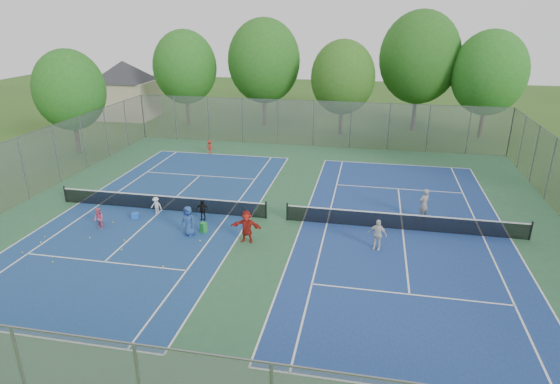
% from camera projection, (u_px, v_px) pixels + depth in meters
% --- Properties ---
extents(ground, '(120.00, 120.00, 0.00)m').
position_uv_depth(ground, '(277.00, 219.00, 26.68)').
color(ground, '#2E531A').
rests_on(ground, ground).
extents(court_pad, '(32.00, 32.00, 0.01)m').
position_uv_depth(court_pad, '(277.00, 219.00, 26.68)').
color(court_pad, '#2B5A39').
rests_on(court_pad, ground).
extents(court_left, '(10.97, 23.77, 0.01)m').
position_uv_depth(court_left, '(162.00, 210.00, 27.95)').
color(court_left, navy).
rests_on(court_left, court_pad).
extents(court_right, '(10.97, 23.77, 0.01)m').
position_uv_depth(court_right, '(403.00, 229.00, 25.40)').
color(court_right, navy).
rests_on(court_right, court_pad).
extents(net_left, '(12.87, 0.10, 0.91)m').
position_uv_depth(net_left, '(161.00, 203.00, 27.79)').
color(net_left, black).
rests_on(net_left, ground).
extents(net_right, '(12.87, 0.10, 0.91)m').
position_uv_depth(net_right, '(403.00, 222.00, 25.24)').
color(net_right, black).
rests_on(net_right, ground).
extents(fence_north, '(32.00, 0.10, 4.00)m').
position_uv_depth(fence_north, '(314.00, 124.00, 40.61)').
color(fence_north, gray).
rests_on(fence_north, ground).
extents(fence_west, '(0.10, 32.00, 4.00)m').
position_uv_depth(fence_west, '(23.00, 169.00, 28.88)').
color(fence_west, gray).
rests_on(fence_west, ground).
extents(house, '(11.03, 11.03, 7.30)m').
position_uv_depth(house, '(124.00, 79.00, 51.16)').
color(house, '#B7A88C').
rests_on(house, ground).
extents(tree_nw, '(6.40, 6.40, 9.58)m').
position_uv_depth(tree_nw, '(185.00, 67.00, 47.26)').
color(tree_nw, '#443326').
rests_on(tree_nw, ground).
extents(tree_nl, '(7.20, 7.20, 10.69)m').
position_uv_depth(tree_nl, '(264.00, 61.00, 46.49)').
color(tree_nl, '#443326').
rests_on(tree_nl, ground).
extents(tree_nc, '(6.00, 6.00, 8.85)m').
position_uv_depth(tree_nc, '(343.00, 77.00, 43.61)').
color(tree_nc, '#443326').
rests_on(tree_nc, ground).
extents(tree_nr, '(7.60, 7.60, 11.42)m').
position_uv_depth(tree_nr, '(420.00, 58.00, 44.49)').
color(tree_nr, '#443326').
rests_on(tree_nr, ground).
extents(tree_ne, '(6.60, 6.60, 9.77)m').
position_uv_depth(tree_ne, '(489.00, 73.00, 41.95)').
color(tree_ne, '#443326').
rests_on(tree_ne, ground).
extents(tree_side_w, '(5.60, 5.60, 8.47)m').
position_uv_depth(tree_side_w, '(70.00, 90.00, 37.42)').
color(tree_side_w, '#443326').
rests_on(tree_side_w, ground).
extents(ball_crate, '(0.45, 0.45, 0.32)m').
position_uv_depth(ball_crate, '(135.00, 216.00, 26.76)').
color(ball_crate, blue).
rests_on(ball_crate, ground).
extents(ball_hopper, '(0.38, 0.38, 0.57)m').
position_uv_depth(ball_hopper, '(203.00, 228.00, 25.00)').
color(ball_hopper, green).
rests_on(ball_hopper, ground).
extents(student_a, '(0.43, 0.33, 1.04)m').
position_uv_depth(student_a, '(99.00, 217.00, 25.72)').
color(student_a, '#D34C13').
rests_on(student_a, ground).
extents(student_b, '(0.72, 0.67, 1.18)m').
position_uv_depth(student_b, '(99.00, 219.00, 25.33)').
color(student_b, '#DB557B').
rests_on(student_b, ground).
extents(student_c, '(0.71, 0.45, 1.05)m').
position_uv_depth(student_c, '(156.00, 206.00, 27.23)').
color(student_c, silver).
rests_on(student_c, ground).
extents(student_d, '(0.76, 0.41, 1.24)m').
position_uv_depth(student_d, '(202.00, 210.00, 26.40)').
color(student_d, black).
rests_on(student_d, ground).
extents(student_e, '(0.90, 0.70, 1.63)m').
position_uv_depth(student_e, '(188.00, 221.00, 24.51)').
color(student_e, navy).
rests_on(student_e, ground).
extents(student_f, '(1.61, 0.55, 1.73)m').
position_uv_depth(student_f, '(247.00, 227.00, 23.77)').
color(student_f, '#A51F17').
rests_on(student_f, ground).
extents(child_far_baseline, '(0.78, 0.50, 1.15)m').
position_uv_depth(child_far_baseline, '(210.00, 147.00, 38.94)').
color(child_far_baseline, '#A72517').
rests_on(child_far_baseline, ground).
extents(instructor, '(0.81, 0.76, 1.85)m').
position_uv_depth(instructor, '(424.00, 204.00, 26.36)').
color(instructor, gray).
rests_on(instructor, ground).
extents(teen_court_b, '(1.01, 0.62, 1.60)m').
position_uv_depth(teen_court_b, '(377.00, 234.00, 23.05)').
color(teen_court_b, silver).
rests_on(teen_court_b, ground).
extents(tennis_ball_0, '(0.07, 0.07, 0.07)m').
position_uv_depth(tennis_ball_0, '(45.00, 237.00, 24.50)').
color(tennis_ball_0, gold).
rests_on(tennis_ball_0, ground).
extents(tennis_ball_1, '(0.07, 0.07, 0.07)m').
position_uv_depth(tennis_ball_1, '(90.00, 238.00, 24.41)').
color(tennis_ball_1, '#C3EA36').
rests_on(tennis_ball_1, ground).
extents(tennis_ball_2, '(0.07, 0.07, 0.07)m').
position_uv_depth(tennis_ball_2, '(53.00, 262.00, 22.03)').
color(tennis_ball_2, gold).
rests_on(tennis_ball_2, ground).
extents(tennis_ball_3, '(0.07, 0.07, 0.07)m').
position_uv_depth(tennis_ball_3, '(163.00, 267.00, 21.65)').
color(tennis_ball_3, '#BCE134').
rests_on(tennis_ball_3, ground).
extents(tennis_ball_4, '(0.07, 0.07, 0.07)m').
position_uv_depth(tennis_ball_4, '(22.00, 253.00, 22.90)').
color(tennis_ball_4, '#A7C72E').
rests_on(tennis_ball_4, ground).
extents(tennis_ball_5, '(0.07, 0.07, 0.07)m').
position_uv_depth(tennis_ball_5, '(200.00, 241.00, 24.07)').
color(tennis_ball_5, yellow).
rests_on(tennis_ball_5, ground).
extents(tennis_ball_6, '(0.07, 0.07, 0.07)m').
position_uv_depth(tennis_ball_6, '(113.00, 222.00, 26.22)').
color(tennis_ball_6, gold).
rests_on(tennis_ball_6, ground).
extents(tennis_ball_7, '(0.07, 0.07, 0.07)m').
position_uv_depth(tennis_ball_7, '(124.00, 240.00, 24.13)').
color(tennis_ball_7, gold).
rests_on(tennis_ball_7, ground).
extents(tennis_ball_8, '(0.07, 0.07, 0.07)m').
position_uv_depth(tennis_ball_8, '(41.00, 243.00, 23.91)').
color(tennis_ball_8, '#C7E735').
rests_on(tennis_ball_8, ground).
extents(tennis_ball_9, '(0.07, 0.07, 0.07)m').
position_uv_depth(tennis_ball_9, '(122.00, 250.00, 23.16)').
color(tennis_ball_9, '#B8DD33').
rests_on(tennis_ball_9, ground).
extents(tennis_ball_10, '(0.07, 0.07, 0.07)m').
position_uv_depth(tennis_ball_10, '(101.00, 219.00, 26.65)').
color(tennis_ball_10, '#BADA32').
rests_on(tennis_ball_10, ground).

